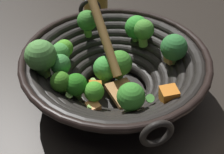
# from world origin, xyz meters

# --- Properties ---
(ground_plane) EXTENTS (4.00, 4.00, 0.00)m
(ground_plane) POSITION_xyz_m (0.00, 0.00, 0.00)
(ground_plane) COLOR #28231E
(wok) EXTENTS (0.36, 0.36, 0.26)m
(wok) POSITION_xyz_m (-0.00, 0.00, 0.07)
(wok) COLOR black
(wok) RESTS_ON ground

